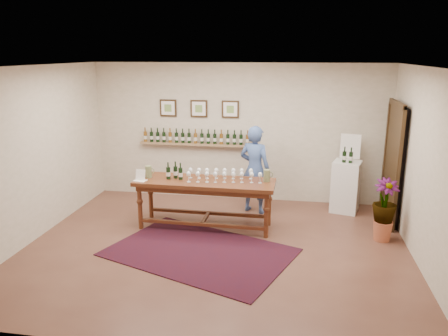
% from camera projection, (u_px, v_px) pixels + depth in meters
% --- Properties ---
extents(ground, '(6.00, 6.00, 0.00)m').
position_uv_depth(ground, '(216.00, 248.00, 6.90)').
color(ground, brown).
rests_on(ground, ground).
extents(room_shell, '(6.00, 6.00, 6.00)m').
position_uv_depth(room_shell, '(346.00, 157.00, 8.04)').
color(room_shell, beige).
rests_on(room_shell, ground).
extents(rug, '(3.16, 2.64, 0.01)m').
position_uv_depth(rug, '(200.00, 252.00, 6.74)').
color(rug, '#4E0F0E').
rests_on(rug, ground).
extents(tasting_table, '(2.43, 0.80, 0.86)m').
position_uv_depth(tasting_table, '(205.00, 187.00, 7.56)').
color(tasting_table, '#4A2112').
rests_on(tasting_table, ground).
extents(table_glasses, '(1.44, 0.50, 0.20)m').
position_uv_depth(table_glasses, '(220.00, 175.00, 7.50)').
color(table_glasses, white).
rests_on(table_glasses, tasting_table).
extents(table_bottles, '(0.26, 0.15, 0.28)m').
position_uv_depth(table_bottles, '(175.00, 171.00, 7.59)').
color(table_bottles, black).
rests_on(table_bottles, tasting_table).
extents(pitcher_left, '(0.15, 0.15, 0.21)m').
position_uv_depth(pitcher_left, '(149.00, 172.00, 7.67)').
color(pitcher_left, olive).
rests_on(pitcher_left, tasting_table).
extents(pitcher_right, '(0.15, 0.15, 0.21)m').
position_uv_depth(pitcher_right, '(267.00, 176.00, 7.43)').
color(pitcher_right, olive).
rests_on(pitcher_right, tasting_table).
extents(menu_card, '(0.23, 0.19, 0.19)m').
position_uv_depth(menu_card, '(140.00, 175.00, 7.50)').
color(menu_card, white).
rests_on(menu_card, tasting_table).
extents(display_pedestal, '(0.61, 0.61, 0.99)m').
position_uv_depth(display_pedestal, '(346.00, 187.00, 8.39)').
color(display_pedestal, white).
rests_on(display_pedestal, ground).
extents(pedestal_bottles, '(0.30, 0.15, 0.29)m').
position_uv_depth(pedestal_bottles, '(348.00, 155.00, 8.15)').
color(pedestal_bottles, black).
rests_on(pedestal_bottles, display_pedestal).
extents(info_sign, '(0.37, 0.12, 0.52)m').
position_uv_depth(info_sign, '(350.00, 146.00, 8.35)').
color(info_sign, white).
rests_on(info_sign, display_pedestal).
extents(potted_plant, '(0.56, 0.56, 0.90)m').
position_uv_depth(potted_plant, '(384.00, 210.00, 7.05)').
color(potted_plant, '#AC5839').
rests_on(potted_plant, ground).
extents(person, '(0.72, 0.59, 1.68)m').
position_uv_depth(person, '(255.00, 169.00, 8.27)').
color(person, '#3D5791').
rests_on(person, ground).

